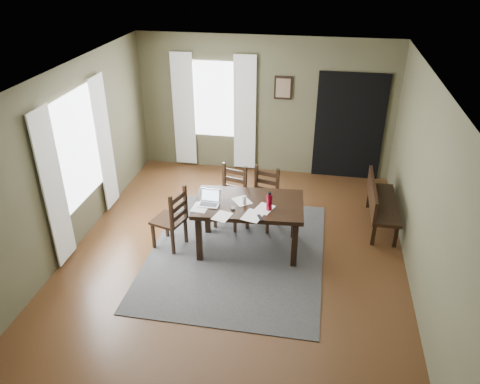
% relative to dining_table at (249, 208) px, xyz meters
% --- Properties ---
extents(ground, '(5.00, 6.00, 0.01)m').
position_rel_dining_table_xyz_m(ground, '(-0.16, -0.16, -0.72)').
color(ground, '#492C16').
extents(room_shell, '(5.02, 6.02, 2.71)m').
position_rel_dining_table_xyz_m(room_shell, '(-0.16, -0.16, 1.09)').
color(room_shell, '#4C4A31').
rests_on(room_shell, ground).
extents(rug, '(2.60, 3.20, 0.01)m').
position_rel_dining_table_xyz_m(rug, '(-0.16, -0.16, -0.71)').
color(rug, '#393939').
rests_on(rug, ground).
extents(dining_table, '(1.67, 1.08, 0.80)m').
position_rel_dining_table_xyz_m(dining_table, '(0.00, 0.00, 0.00)').
color(dining_table, black).
rests_on(dining_table, rug).
extents(chair_end, '(0.55, 0.55, 1.01)m').
position_rel_dining_table_xyz_m(chair_end, '(-1.16, -0.16, -0.22)').
color(chair_end, black).
rests_on(chair_end, rug).
extents(chair_back_left, '(0.54, 0.54, 1.01)m').
position_rel_dining_table_xyz_m(chair_back_left, '(-0.40, 0.66, -0.21)').
color(chair_back_left, black).
rests_on(chair_back_left, rug).
extents(chair_back_right, '(0.53, 0.53, 0.99)m').
position_rel_dining_table_xyz_m(chair_back_right, '(0.12, 0.71, -0.22)').
color(chair_back_right, black).
rests_on(chair_back_right, rug).
extents(bench, '(0.44, 1.38, 0.78)m').
position_rel_dining_table_xyz_m(bench, '(1.99, 1.03, -0.25)').
color(bench, black).
rests_on(bench, ground).
extents(laptop, '(0.31, 0.25, 0.20)m').
position_rel_dining_table_xyz_m(laptop, '(-0.56, -0.13, 0.15)').
color(laptop, '#B7B7BC').
rests_on(laptop, dining_table).
extents(computer_mouse, '(0.07, 0.10, 0.03)m').
position_rel_dining_table_xyz_m(computer_mouse, '(-0.19, -0.23, 0.11)').
color(computer_mouse, '#3F3F42').
rests_on(computer_mouse, dining_table).
extents(tv_remote, '(0.11, 0.17, 0.02)m').
position_rel_dining_table_xyz_m(tv_remote, '(0.23, -0.41, 0.11)').
color(tv_remote, black).
rests_on(tv_remote, dining_table).
extents(drinking_glass, '(0.07, 0.07, 0.14)m').
position_rel_dining_table_xyz_m(drinking_glass, '(-0.06, -0.06, 0.17)').
color(drinking_glass, silver).
rests_on(drinking_glass, dining_table).
extents(water_bottle, '(0.10, 0.10, 0.28)m').
position_rel_dining_table_xyz_m(water_bottle, '(0.32, -0.16, 0.23)').
color(water_bottle, '#A50C27').
rests_on(water_bottle, dining_table).
extents(paper_a, '(0.25, 0.31, 0.00)m').
position_rel_dining_table_xyz_m(paper_a, '(-0.67, -0.26, 0.10)').
color(paper_a, white).
rests_on(paper_a, dining_table).
extents(paper_b, '(0.33, 0.39, 0.00)m').
position_rel_dining_table_xyz_m(paper_b, '(0.12, -0.36, 0.10)').
color(paper_b, white).
rests_on(paper_b, dining_table).
extents(paper_c, '(0.35, 0.36, 0.00)m').
position_rel_dining_table_xyz_m(paper_c, '(-0.11, 0.03, 0.10)').
color(paper_c, white).
rests_on(paper_c, dining_table).
extents(paper_d, '(0.32, 0.36, 0.00)m').
position_rel_dining_table_xyz_m(paper_d, '(0.24, -0.14, 0.10)').
color(paper_d, white).
rests_on(paper_d, dining_table).
extents(paper_e, '(0.28, 0.33, 0.00)m').
position_rel_dining_table_xyz_m(paper_e, '(-0.31, -0.45, 0.10)').
color(paper_e, white).
rests_on(paper_e, dining_table).
extents(window_left, '(0.01, 1.30, 1.70)m').
position_rel_dining_table_xyz_m(window_left, '(-2.63, 0.04, 0.74)').
color(window_left, white).
rests_on(window_left, ground).
extents(window_back, '(1.00, 0.01, 1.50)m').
position_rel_dining_table_xyz_m(window_back, '(-1.16, 2.81, 0.74)').
color(window_back, white).
rests_on(window_back, ground).
extents(curtain_left_near, '(0.03, 0.48, 2.30)m').
position_rel_dining_table_xyz_m(curtain_left_near, '(-2.60, -0.78, 0.49)').
color(curtain_left_near, silver).
rests_on(curtain_left_near, ground).
extents(curtain_left_far, '(0.03, 0.48, 2.30)m').
position_rel_dining_table_xyz_m(curtain_left_far, '(-2.60, 0.86, 0.49)').
color(curtain_left_far, silver).
rests_on(curtain_left_far, ground).
extents(curtain_back_left, '(0.44, 0.03, 2.30)m').
position_rel_dining_table_xyz_m(curtain_back_left, '(-1.78, 2.78, 0.49)').
color(curtain_back_left, silver).
rests_on(curtain_back_left, ground).
extents(curtain_back_right, '(0.44, 0.03, 2.30)m').
position_rel_dining_table_xyz_m(curtain_back_right, '(-0.54, 2.78, 0.49)').
color(curtain_back_right, silver).
rests_on(curtain_back_right, ground).
extents(framed_picture, '(0.34, 0.03, 0.44)m').
position_rel_dining_table_xyz_m(framed_picture, '(0.19, 2.80, 1.04)').
color(framed_picture, black).
rests_on(framed_picture, ground).
extents(doorway_back, '(1.30, 0.03, 2.10)m').
position_rel_dining_table_xyz_m(doorway_back, '(1.49, 2.81, 0.34)').
color(doorway_back, black).
rests_on(doorway_back, ground).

